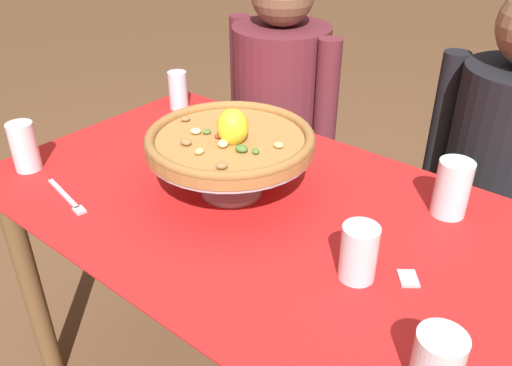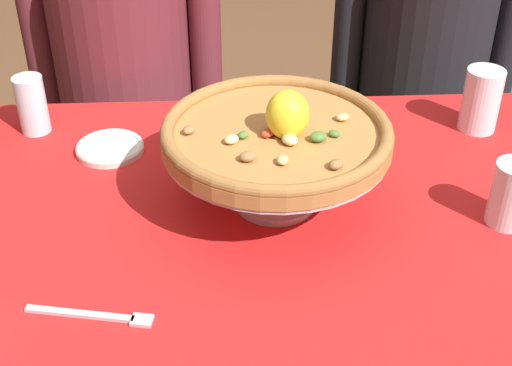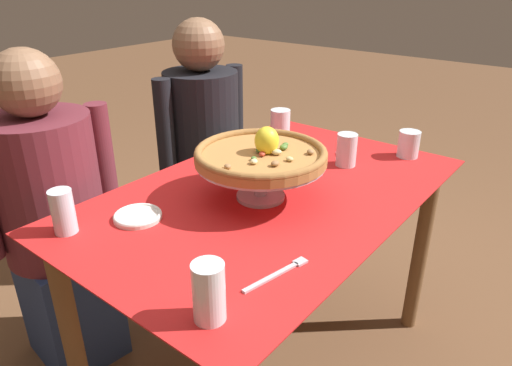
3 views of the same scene
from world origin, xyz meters
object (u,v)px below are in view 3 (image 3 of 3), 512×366
(water_glass_front_left, at_px, (209,295))
(diner_right, at_px, (204,154))
(pizza_stand, at_px, (262,170))
(pizza, at_px, (262,154))
(diner_left, at_px, (55,224))
(sugar_packet, at_px, (343,154))
(dinner_fork, at_px, (280,273))
(water_glass_back_left, at_px, (64,215))
(water_glass_side_right, at_px, (346,152))
(water_glass_front_right, at_px, (408,146))
(water_glass_back_right, at_px, (280,128))
(side_plate, at_px, (138,216))

(water_glass_front_left, relative_size, diner_right, 0.11)
(pizza_stand, height_order, pizza, pizza)
(diner_left, height_order, diner_right, diner_right)
(pizza_stand, bearing_deg, sugar_packet, -2.09)
(dinner_fork, height_order, diner_right, diner_right)
(water_glass_front_left, xyz_separation_m, diner_left, (0.15, 0.91, -0.23))
(water_glass_front_left, bearing_deg, diner_right, 45.07)
(water_glass_back_left, height_order, water_glass_side_right, water_glass_back_left)
(water_glass_side_right, bearing_deg, pizza_stand, 169.50)
(water_glass_front_right, bearing_deg, diner_left, 137.73)
(water_glass_front_left, distance_m, water_glass_front_right, 1.12)
(pizza_stand, bearing_deg, water_glass_side_right, -10.50)
(water_glass_back_left, relative_size, diner_left, 0.10)
(water_glass_back_right, bearing_deg, water_glass_front_right, -70.20)
(pizza, height_order, water_glass_front_right, pizza)
(side_plate, relative_size, diner_right, 0.11)
(water_glass_back_left, bearing_deg, sugar_packet, -17.63)
(side_plate, height_order, diner_right, diner_right)
(side_plate, bearing_deg, water_glass_back_right, 4.18)
(water_glass_side_right, height_order, diner_right, diner_right)
(dinner_fork, bearing_deg, water_glass_front_right, 3.60)
(water_glass_front_right, relative_size, sugar_packet, 2.00)
(water_glass_front_left, height_order, sugar_packet, water_glass_front_left)
(pizza_stand, relative_size, sugar_packet, 7.87)
(diner_left, bearing_deg, pizza_stand, -62.44)
(water_glass_front_left, distance_m, water_glass_side_right, 0.92)
(pizza_stand, xyz_separation_m, water_glass_back_right, (0.45, 0.26, -0.04))
(water_glass_back_right, xyz_separation_m, diner_right, (0.00, 0.45, -0.23))
(pizza, relative_size, water_glass_back_right, 2.94)
(water_glass_side_right, bearing_deg, water_glass_front_right, -32.91)
(pizza_stand, bearing_deg, diner_right, 57.10)
(diner_left, bearing_deg, sugar_packet, -39.28)
(diner_right, bearing_deg, water_glass_back_left, -156.43)
(water_glass_front_right, height_order, water_glass_back_right, water_glass_back_right)
(water_glass_front_right, bearing_deg, dinner_fork, -176.40)
(pizza_stand, relative_size, water_glass_front_left, 2.98)
(pizza, xyz_separation_m, dinner_fork, (-0.29, -0.27, -0.14))
(water_glass_front_right, relative_size, dinner_fork, 0.51)
(water_glass_front_right, bearing_deg, pizza, 160.75)
(water_glass_front_right, height_order, sugar_packet, water_glass_front_right)
(water_glass_front_left, xyz_separation_m, water_glass_back_right, (0.95, 0.51, 0.00))
(water_glass_side_right, distance_m, dinner_fork, 0.72)
(pizza, bearing_deg, water_glass_front_right, -19.25)
(pizza, relative_size, water_glass_back_left, 3.21)
(water_glass_front_left, height_order, water_glass_back_left, water_glass_front_left)
(water_glass_back_left, distance_m, dinner_fork, 0.60)
(water_glass_front_left, bearing_deg, pizza_stand, 26.79)
(pizza_stand, xyz_separation_m, dinner_fork, (-0.29, -0.27, -0.09))
(dinner_fork, bearing_deg, water_glass_back_right, 35.70)
(pizza_stand, distance_m, diner_left, 0.79)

